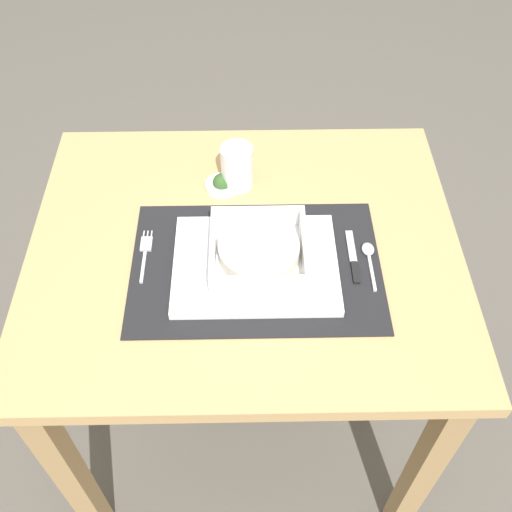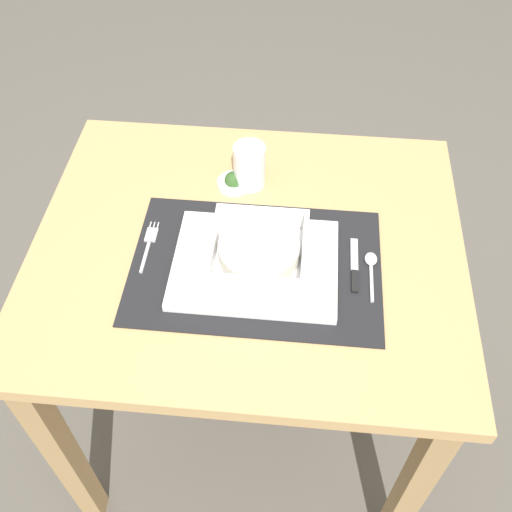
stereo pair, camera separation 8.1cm
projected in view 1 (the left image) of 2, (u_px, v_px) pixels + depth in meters
ground_plane at (248, 412)px, 1.73m from camera, size 6.00×6.00×0.00m
dining_table at (245, 282)px, 1.26m from camera, size 0.85×0.71×0.74m
placemat at (256, 266)px, 1.13m from camera, size 0.47×0.32×0.00m
serving_plate at (255, 264)px, 1.12m from camera, size 0.31×0.24×0.02m
porridge_bowl at (259, 252)px, 1.10m from camera, size 0.18×0.18×0.05m
fork at (145, 252)px, 1.15m from camera, size 0.02×0.13×0.00m
spoon at (369, 254)px, 1.14m from camera, size 0.02×0.11×0.01m
butter_knife at (353, 260)px, 1.14m from camera, size 0.01×0.13×0.01m
drinking_glass at (237, 169)px, 1.25m from camera, size 0.07×0.07×0.10m
condiment_saucer at (222, 184)px, 1.26m from camera, size 0.07×0.07×0.04m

